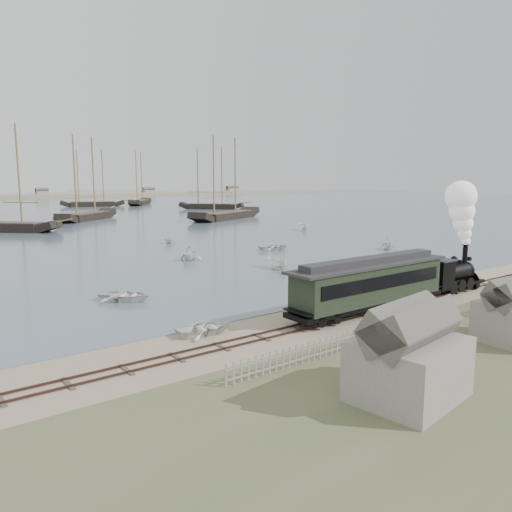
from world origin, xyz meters
TOP-DOWN VIEW (x-y plane):
  - ground at (0.00, 0.00)m, footprint 600.00×600.00m
  - rail_track at (0.00, -2.00)m, footprint 120.00×1.80m
  - picket_fence_west at (-6.50, -7.00)m, footprint 19.00×0.10m
  - shed_left at (-10.00, -13.00)m, footprint 5.00×4.00m
  - locomotive at (12.48, -2.00)m, footprint 7.57×2.83m
  - passenger_coach at (0.31, -2.00)m, footprint 15.00×2.89m
  - beached_dinghy at (-12.47, 0.80)m, footprint 2.99×3.98m
  - rowboat_0 at (-13.18, 12.21)m, footprint 5.16×5.12m
  - rowboat_1 at (1.37, 27.06)m, footprint 4.23×4.39m
  - rowboat_2 at (6.11, 16.08)m, footprint 3.34×1.45m
  - rowboat_3 at (15.13, 27.71)m, footprint 4.07×4.89m
  - rowboat_4 at (28.05, 18.27)m, footprint 3.97×3.89m
  - rowboat_5 at (36.39, 44.72)m, footprint 4.11×3.21m
  - rowboat_7 at (6.50, 42.86)m, footprint 2.70×2.37m
  - schooner_2 at (-10.11, 77.07)m, footprint 18.50×18.57m
  - schooner_3 at (11.17, 93.85)m, footprint 19.53×18.23m
  - schooner_4 at (39.52, 76.28)m, footprint 26.10×16.51m
  - schooner_5 at (57.71, 112.32)m, footprint 17.85×18.41m
  - schooner_8 at (32.02, 150.10)m, footprint 22.11×12.46m
  - schooner_9 at (50.23, 150.83)m, footprint 16.50×19.62m

SIDE VIEW (x-z plane):
  - ground at x=0.00m, z-range 0.00..0.00m
  - picket_fence_west at x=-6.50m, z-range -0.60..0.60m
  - shed_left at x=-10.00m, z-range -2.05..2.05m
  - rail_track at x=0.00m, z-range -0.04..0.12m
  - beached_dinghy at x=-12.47m, z-range 0.00..0.78m
  - rowboat_3 at x=15.13m, z-range 0.06..0.93m
  - rowboat_0 at x=-13.18m, z-range 0.06..0.94m
  - rowboat_2 at x=6.11m, z-range 0.06..1.32m
  - rowboat_7 at x=6.50m, z-range 0.06..1.42m
  - rowboat_5 at x=36.39m, z-range 0.06..1.56m
  - rowboat_4 at x=28.05m, z-range 0.06..1.64m
  - rowboat_1 at x=1.37m, z-range 0.06..1.84m
  - passenger_coach at x=0.31m, z-range 0.47..4.11m
  - locomotive at x=12.48m, z-range -0.37..9.07m
  - schooner_2 at x=-10.11m, z-range 0.06..20.06m
  - schooner_3 at x=11.17m, z-range 0.06..20.06m
  - schooner_4 at x=39.52m, z-range 0.06..20.06m
  - schooner_5 at x=57.71m, z-range 0.06..20.06m
  - schooner_8 at x=32.02m, z-range 0.06..20.06m
  - schooner_9 at x=50.23m, z-range 0.06..20.06m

